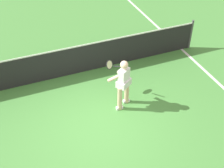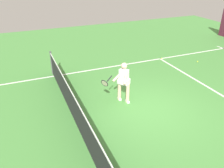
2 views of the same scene
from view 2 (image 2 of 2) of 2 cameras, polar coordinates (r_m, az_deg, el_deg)
The scene contains 7 objects.
ground_plane at distance 8.36m, azimuth 8.98°, elevation -6.43°, with size 26.90×26.90×0.00m, color #4C9342.
service_line_marking at distance 10.26m, azimuth 24.64°, elevation -2.02°, with size 8.36×0.10×0.01m, color white.
sideline_right_marking at distance 11.67m, azimuth -1.59°, elevation 4.05°, with size 0.10×18.69×0.01m, color white.
court_net at distance 7.22m, azimuth -8.58°, elevation -7.36°, with size 9.04×0.08×1.12m.
tennis_player at distance 8.39m, azimuth 2.76°, elevation 0.71°, with size 0.68×1.14×1.55m.
tennis_ball_near at distance 13.16m, azimuth 20.31°, elevation 5.19°, with size 0.07×0.07×0.07m, color #D1E533.
tennis_ball_mid at distance 13.07m, azimuth 12.08°, elevation 6.18°, with size 0.07×0.07×0.07m, color #D1E533.
Camera 2 is at (-5.84, 3.86, 4.58)m, focal length 37.12 mm.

